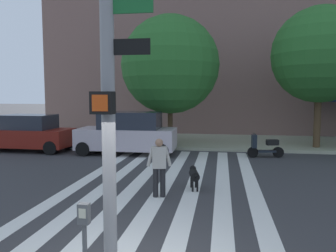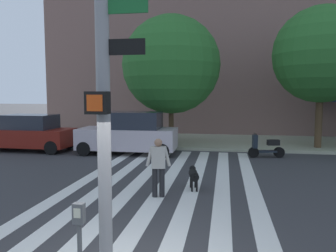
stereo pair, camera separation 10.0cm
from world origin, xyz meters
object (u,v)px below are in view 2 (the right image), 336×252
at_px(street_tree_middle, 322,55).
at_px(dog_on_leash, 194,175).
at_px(traffic_light_pole, 101,41).
at_px(parked_car_near_curb, 27,133).
at_px(parking_meter_curbside, 80,241).
at_px(parked_scooter, 266,147).
at_px(street_tree_nearest, 171,65).
at_px(pedestrian_dog_walker, 158,164).
at_px(parked_car_behind_first, 129,133).

height_order(street_tree_middle, dog_on_leash, street_tree_middle).
distance_m(traffic_light_pole, parked_car_near_curb, 14.26).
height_order(parking_meter_curbside, parked_car_near_curb, parked_car_near_curb).
height_order(parked_car_near_curb, parked_scooter, parked_car_near_curb).
relative_size(traffic_light_pole, parked_car_near_curb, 1.24).
xyz_separation_m(traffic_light_pole, street_tree_nearest, (-1.30, 13.65, 0.88)).
xyz_separation_m(pedestrian_dog_walker, dog_on_leash, (0.89, 0.93, -0.48)).
height_order(parked_scooter, pedestrian_dog_walker, pedestrian_dog_walker).
height_order(parking_meter_curbside, dog_on_leash, parking_meter_curbside).
height_order(parked_car_near_curb, street_tree_middle, street_tree_middle).
bearing_deg(street_tree_nearest, pedestrian_dog_walker, -83.17).
xyz_separation_m(parked_car_near_curb, dog_on_leash, (8.93, -5.52, -0.44)).
xyz_separation_m(traffic_light_pole, parked_car_behind_first, (-2.99, 11.30, -2.54)).
bearing_deg(dog_on_leash, pedestrian_dog_walker, -133.98).
bearing_deg(parked_scooter, street_tree_nearest, 153.87).
bearing_deg(pedestrian_dog_walker, street_tree_nearest, 96.83).
relative_size(parked_car_behind_first, pedestrian_dog_walker, 2.85).
distance_m(traffic_light_pole, parked_scooter, 12.23).
relative_size(parked_car_near_curb, street_tree_nearest, 0.68).
bearing_deg(street_tree_nearest, parked_car_near_curb, -161.36).
relative_size(parking_meter_curbside, parked_car_near_curb, 0.29).
xyz_separation_m(parked_car_near_curb, parked_car_behind_first, (5.30, 0.00, 0.10)).
xyz_separation_m(parked_car_behind_first, dog_on_leash, (3.64, -5.52, -0.54)).
relative_size(parked_car_near_curb, pedestrian_dog_walker, 2.86).
relative_size(street_tree_nearest, pedestrian_dog_walker, 4.18).
relative_size(traffic_light_pole, parked_car_behind_first, 1.24).
bearing_deg(pedestrian_dog_walker, dog_on_leash, 46.02).
height_order(traffic_light_pole, parked_scooter, traffic_light_pole).
distance_m(parking_meter_curbside, dog_on_leash, 6.16).
relative_size(parked_car_near_curb, dog_on_leash, 4.57).
xyz_separation_m(parked_car_behind_first, pedestrian_dog_walker, (2.74, -6.45, -0.06)).
bearing_deg(street_tree_nearest, street_tree_middle, 1.72).
relative_size(parked_car_behind_first, street_tree_middle, 0.66).
xyz_separation_m(parking_meter_curbside, parked_car_behind_first, (-2.76, 11.60, -0.05)).
relative_size(parked_car_behind_first, parked_scooter, 2.87).
distance_m(traffic_light_pole, parked_car_behind_first, 11.96).
bearing_deg(parked_car_near_curb, street_tree_nearest, 18.64).
xyz_separation_m(street_tree_middle, pedestrian_dog_walker, (-6.49, -9.03, -3.88)).
relative_size(pedestrian_dog_walker, dog_on_leash, 1.60).
bearing_deg(street_tree_middle, parked_scooter, -138.14).
height_order(street_tree_middle, pedestrian_dog_walker, street_tree_middle).
distance_m(parked_scooter, street_tree_middle, 5.76).
distance_m(parked_scooter, street_tree_nearest, 6.55).
height_order(parked_car_behind_first, street_tree_middle, street_tree_middle).
height_order(parked_car_behind_first, dog_on_leash, parked_car_behind_first).
relative_size(traffic_light_pole, pedestrian_dog_walker, 3.54).
relative_size(traffic_light_pole, street_tree_nearest, 0.85).
xyz_separation_m(parking_meter_curbside, street_tree_nearest, (-1.08, 13.95, 3.37)).
bearing_deg(pedestrian_dog_walker, parked_car_behind_first, 113.03).
xyz_separation_m(parking_meter_curbside, dog_on_leash, (0.87, 6.07, -0.59)).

